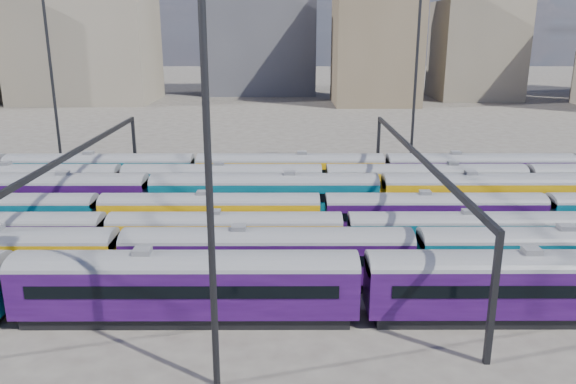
{
  "coord_description": "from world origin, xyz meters",
  "views": [
    {
      "loc": [
        -1.31,
        -47.78,
        18.14
      ],
      "look_at": [
        -1.15,
        4.55,
        3.0
      ],
      "focal_mm": 35.0,
      "sensor_mm": 36.0,
      "label": 1
    }
  ],
  "objects_px": {
    "mast_2": "(207,124)",
    "rake_2": "(106,231)",
    "rake_0": "(538,278)",
    "rake_1": "(268,251)"
  },
  "relations": [
    {
      "from": "mast_2",
      "to": "rake_2",
      "type": "bearing_deg",
      "value": 122.7
    },
    {
      "from": "rake_2",
      "to": "mast_2",
      "type": "height_order",
      "value": "mast_2"
    },
    {
      "from": "rake_0",
      "to": "rake_1",
      "type": "relative_size",
      "value": 1.05
    },
    {
      "from": "rake_2",
      "to": "mast_2",
      "type": "xyz_separation_m",
      "value": [
        10.91,
        -17.0,
        11.48
      ]
    },
    {
      "from": "rake_0",
      "to": "rake_1",
      "type": "xyz_separation_m",
      "value": [
        -17.45,
        5.0,
        -0.14
      ]
    },
    {
      "from": "rake_2",
      "to": "rake_0",
      "type": "bearing_deg",
      "value": -18.05
    },
    {
      "from": "rake_0",
      "to": "rake_2",
      "type": "bearing_deg",
      "value": 161.95
    },
    {
      "from": "rake_1",
      "to": "rake_2",
      "type": "distance_m",
      "value": 14.15
    },
    {
      "from": "rake_2",
      "to": "mast_2",
      "type": "distance_m",
      "value": 23.24
    },
    {
      "from": "rake_0",
      "to": "mast_2",
      "type": "xyz_separation_m",
      "value": [
        -19.77,
        -7.0,
        11.07
      ]
    }
  ]
}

